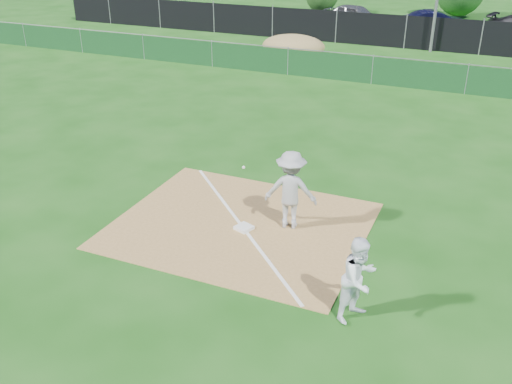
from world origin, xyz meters
TOP-DOWN VIEW (x-y plane):
  - ground at (0.00, 10.00)m, footprint 90.00×90.00m
  - infield_dirt at (0.00, 1.00)m, footprint 6.00×5.00m
  - foul_line at (0.00, 1.00)m, footprint 5.01×5.01m
  - green_fence at (0.00, 15.00)m, footprint 44.00×0.05m
  - dirt_mound at (-5.00, 18.50)m, footprint 3.38×2.60m
  - black_fence at (0.00, 23.00)m, footprint 46.00×0.04m
  - parking_lot at (0.00, 28.00)m, footprint 46.00×9.00m
  - first_base at (0.16, 0.84)m, footprint 0.48×0.48m
  - play_at_first at (1.13, 1.43)m, footprint 2.05×0.97m
  - runner at (3.50, -1.32)m, footprint 0.95×1.03m
  - car_left at (-4.22, 28.29)m, footprint 4.58×2.64m
  - car_mid at (0.92, 28.44)m, footprint 4.32×2.92m

SIDE VIEW (x-z plane):
  - ground at x=0.00m, z-range 0.00..0.00m
  - parking_lot at x=0.00m, z-range 0.00..0.01m
  - infield_dirt at x=0.00m, z-range 0.00..0.02m
  - foul_line at x=0.00m, z-range 0.02..0.03m
  - first_base at x=0.16m, z-range 0.02..0.10m
  - dirt_mound at x=-5.00m, z-range 0.00..1.17m
  - green_fence at x=0.00m, z-range 0.00..1.20m
  - car_mid at x=0.92m, z-range 0.01..1.36m
  - car_left at x=-4.22m, z-range 0.01..1.48m
  - runner at x=3.50m, z-range 0.00..1.72m
  - black_fence at x=0.00m, z-range 0.00..1.80m
  - play_at_first at x=1.13m, z-range 0.02..1.98m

